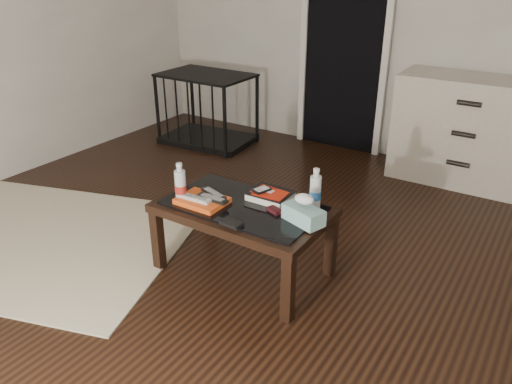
% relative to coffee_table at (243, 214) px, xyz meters
% --- Properties ---
extents(ground, '(5.00, 5.00, 0.00)m').
position_rel_coffee_table_xyz_m(ground, '(-0.06, -0.07, -0.40)').
color(ground, black).
rests_on(ground, ground).
extents(doorway, '(0.90, 0.08, 2.07)m').
position_rel_coffee_table_xyz_m(doorway, '(-0.46, 2.39, 0.63)').
color(doorway, black).
rests_on(doorway, ground).
extents(coffee_table, '(1.00, 0.60, 0.46)m').
position_rel_coffee_table_xyz_m(coffee_table, '(0.00, 0.00, 0.00)').
color(coffee_table, black).
rests_on(coffee_table, ground).
extents(rug, '(2.36, 2.03, 0.01)m').
position_rel_coffee_table_xyz_m(rug, '(-1.41, -0.48, -0.39)').
color(rug, beige).
rests_on(rug, ground).
extents(dresser, '(1.21, 0.54, 0.90)m').
position_rel_coffee_table_xyz_m(dresser, '(0.82, 2.16, 0.05)').
color(dresser, beige).
rests_on(dresser, ground).
extents(pet_crate, '(0.95, 0.69, 0.71)m').
position_rel_coffee_table_xyz_m(pet_crate, '(-1.65, 1.77, -0.17)').
color(pet_crate, black).
rests_on(pet_crate, ground).
extents(magazines, '(0.28, 0.21, 0.03)m').
position_rel_coffee_table_xyz_m(magazines, '(-0.21, -0.11, 0.08)').
color(magazines, '#DD4D14').
rests_on(magazines, coffee_table).
extents(remote_silver, '(0.20, 0.06, 0.02)m').
position_rel_coffee_table_xyz_m(remote_silver, '(-0.23, -0.15, 0.11)').
color(remote_silver, '#B7B8BC').
rests_on(remote_silver, magazines).
extents(remote_black_front, '(0.20, 0.05, 0.02)m').
position_rel_coffee_table_xyz_m(remote_black_front, '(-0.15, -0.10, 0.11)').
color(remote_black_front, black).
rests_on(remote_black_front, magazines).
extents(remote_black_back, '(0.21, 0.11, 0.02)m').
position_rel_coffee_table_xyz_m(remote_black_back, '(-0.18, -0.04, 0.11)').
color(remote_black_back, black).
rests_on(remote_black_back, magazines).
extents(textbook, '(0.25, 0.20, 0.05)m').
position_rel_coffee_table_xyz_m(textbook, '(0.10, 0.15, 0.09)').
color(textbook, black).
rests_on(textbook, coffee_table).
extents(dvd_mailers, '(0.20, 0.15, 0.01)m').
position_rel_coffee_table_xyz_m(dvd_mailers, '(0.09, 0.14, 0.11)').
color(dvd_mailers, '#B11F0B').
rests_on(dvd_mailers, textbook).
extents(ipod, '(0.09, 0.12, 0.02)m').
position_rel_coffee_table_xyz_m(ipod, '(0.05, 0.12, 0.12)').
color(ipod, black).
rests_on(ipod, dvd_mailers).
extents(flip_phone, '(0.10, 0.08, 0.02)m').
position_rel_coffee_table_xyz_m(flip_phone, '(0.20, 0.02, 0.08)').
color(flip_phone, black).
rests_on(flip_phone, coffee_table).
extents(wallet, '(0.12, 0.07, 0.02)m').
position_rel_coffee_table_xyz_m(wallet, '(0.09, -0.24, 0.07)').
color(wallet, black).
rests_on(wallet, coffee_table).
extents(water_bottle_left, '(0.08, 0.08, 0.24)m').
position_rel_coffee_table_xyz_m(water_bottle_left, '(-0.34, -0.15, 0.18)').
color(water_bottle_left, silver).
rests_on(water_bottle_left, coffee_table).
extents(water_bottle_right, '(0.08, 0.08, 0.24)m').
position_rel_coffee_table_xyz_m(water_bottle_right, '(0.36, 0.20, 0.18)').
color(water_bottle_right, silver).
rests_on(water_bottle_right, coffee_table).
extents(tissue_box, '(0.26, 0.19, 0.09)m').
position_rel_coffee_table_xyz_m(tissue_box, '(0.40, 0.00, 0.11)').
color(tissue_box, teal).
rests_on(tissue_box, coffee_table).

